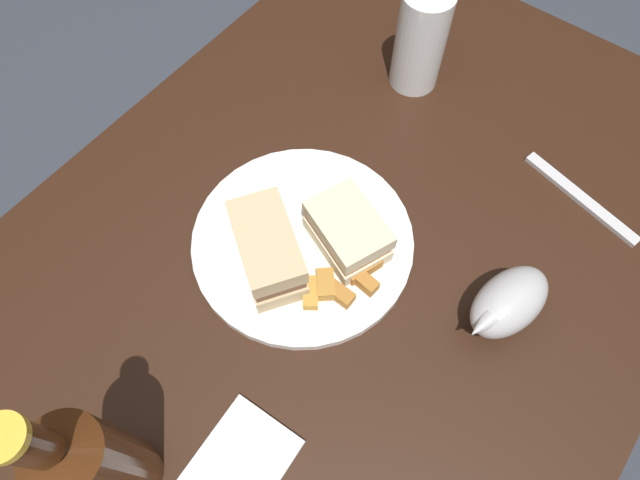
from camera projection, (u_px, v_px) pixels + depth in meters
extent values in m
plane|color=#333842|center=(329.00, 385.00, 1.33)|extent=(6.00, 6.00, 0.00)
cube|color=black|center=(332.00, 341.00, 1.02)|extent=(1.15, 0.78, 0.71)
cylinder|color=white|center=(303.00, 241.00, 0.71)|extent=(0.28, 0.28, 0.01)
cube|color=#CCB284|center=(269.00, 259.00, 0.67)|extent=(0.12, 0.13, 0.03)
cube|color=brown|center=(268.00, 250.00, 0.65)|extent=(0.11, 0.13, 0.02)
cube|color=#CCB284|center=(266.00, 241.00, 0.63)|extent=(0.12, 0.13, 0.03)
cube|color=beige|center=(344.00, 237.00, 0.69)|extent=(0.10, 0.12, 0.02)
cube|color=#B27A4C|center=(345.00, 230.00, 0.67)|extent=(0.10, 0.11, 0.01)
cube|color=beige|center=(346.00, 223.00, 0.66)|extent=(0.10, 0.12, 0.02)
cube|color=#AD702D|center=(361.00, 269.00, 0.67)|extent=(0.05, 0.04, 0.02)
cube|color=#AD702D|center=(363.00, 280.00, 0.66)|extent=(0.02, 0.04, 0.02)
cube|color=#B77F33|center=(326.00, 284.00, 0.66)|extent=(0.04, 0.04, 0.02)
cube|color=gold|center=(311.00, 293.00, 0.66)|extent=(0.04, 0.04, 0.01)
cube|color=#AD702D|center=(338.00, 292.00, 0.66)|extent=(0.02, 0.04, 0.02)
cylinder|color=white|center=(420.00, 40.00, 0.78)|extent=(0.07, 0.07, 0.15)
cylinder|color=orange|center=(417.00, 58.00, 0.81)|extent=(0.06, 0.06, 0.08)
cylinder|color=#B7B7BC|center=(500.00, 313.00, 0.66)|extent=(0.04, 0.04, 0.02)
ellipsoid|color=#B7B7BC|center=(509.00, 302.00, 0.63)|extent=(0.12, 0.09, 0.06)
ellipsoid|color=#381E0F|center=(511.00, 299.00, 0.62)|extent=(0.10, 0.07, 0.02)
cone|color=#B7B7BC|center=(481.00, 326.00, 0.60)|extent=(0.03, 0.03, 0.02)
cylinder|color=#47230F|center=(101.00, 465.00, 0.50)|extent=(0.07, 0.07, 0.18)
cone|color=#47230F|center=(53.00, 452.00, 0.41)|extent=(0.07, 0.07, 0.02)
cylinder|color=#47230F|center=(27.00, 445.00, 0.38)|extent=(0.03, 0.03, 0.06)
cylinder|color=gold|center=(3.00, 438.00, 0.35)|extent=(0.03, 0.03, 0.01)
cube|color=white|center=(241.00, 462.00, 0.59)|extent=(0.12, 0.10, 0.01)
cube|color=silver|center=(581.00, 198.00, 0.74)|extent=(0.06, 0.18, 0.01)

